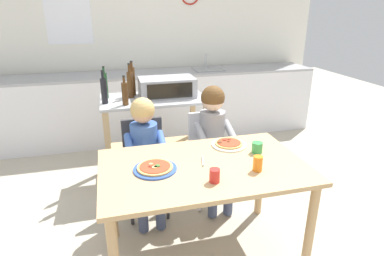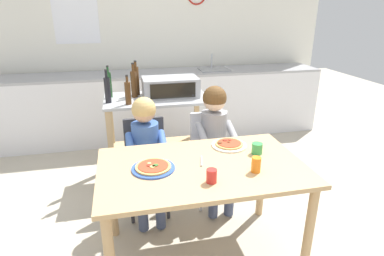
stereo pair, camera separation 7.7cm
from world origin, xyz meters
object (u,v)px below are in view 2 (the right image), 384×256
Objects in this scene: kitchen_island_cart at (158,124)px; dining_table at (202,178)px; child_in_blue_striped_shirt at (146,145)px; bottle_squat_spirits at (107,89)px; drinking_cup_green at (257,148)px; bottle_slim_sauce at (134,83)px; dining_chair_left at (146,159)px; pizza_plate_blue_rimmed at (153,167)px; drinking_cup_red at (212,176)px; drinking_cup_orange at (256,165)px; pizza_plate_white at (229,145)px; serving_spoon at (201,161)px; toaster_oven at (171,87)px; bottle_clear_vinegar at (136,80)px; dining_chair_right at (211,151)px; bottle_dark_olive_oil at (109,84)px; child_in_grey_shirt at (216,133)px; bottle_brown_beer at (128,93)px.

kitchen_island_cart is 0.76× the size of dining_table.
kitchen_island_cart is 0.73m from child_in_blue_striped_shirt.
bottle_squat_spirits reaches higher than drinking_cup_green.
dining_table is at bearing -74.92° from bottle_slim_sauce.
pizza_plate_blue_rimmed is (-0.00, -0.66, 0.26)m from dining_chair_left.
drinking_cup_red is 0.31m from drinking_cup_orange.
kitchen_island_cart is at bearing 115.85° from drinking_cup_green.
serving_spoon is (-0.27, -0.21, -0.01)m from pizza_plate_white.
bottle_clear_vinegar reaches higher than toaster_oven.
drinking_cup_orange reaches higher than dining_chair_right.
dining_chair_left is 1.00m from drinking_cup_red.
dining_chair_left is 2.92× the size of pizza_plate_blue_rimmed.
bottle_dark_olive_oil is at bearing 169.45° from bottle_slim_sauce.
dining_chair_right is (0.27, -0.56, -0.48)m from toaster_oven.
dining_chair_right is 0.75× the size of child_in_grey_shirt.
bottle_clear_vinegar is (0.03, 0.09, 0.01)m from bottle_slim_sauce.
drinking_cup_orange is (0.03, -0.76, 0.08)m from child_in_grey_shirt.
bottle_slim_sauce reaches higher than drinking_cup_orange.
child_in_grey_shirt is at bearing -90.00° from dining_chair_right.
bottle_squat_spirits reaches higher than dining_chair_left.
bottle_squat_spirits is 1.22m from pizza_plate_blue_rimmed.
bottle_slim_sauce is 0.25× the size of dining_table.
bottle_slim_sauce is 1.60m from drinking_cup_red.
bottle_slim_sauce reaches higher than dining_chair_left.
drinking_cup_red is at bearing -84.36° from kitchen_island_cart.
bottle_squat_spirits is at bearing 133.38° from drinking_cup_green.
serving_spoon is at bearing -115.64° from child_in_grey_shirt.
child_in_grey_shirt is at bearing -41.35° from bottle_dark_olive_oil.
pizza_plate_white is at bearing -75.33° from toaster_oven.
dining_chair_right is at bearing 73.88° from drinking_cup_red.
kitchen_island_cart is 1.26× the size of dining_chair_left.
drinking_cup_red is at bearing -36.47° from pizza_plate_blue_rimmed.
toaster_oven is at bearing 89.78° from dining_table.
child_in_grey_shirt is (0.63, -0.72, -0.30)m from bottle_slim_sauce.
bottle_dark_olive_oil reaches higher than bottle_brown_beer.
drinking_cup_orange reaches higher than drinking_cup_green.
serving_spoon is (0.43, -1.03, -0.24)m from bottle_brown_beer.
kitchen_island_cart is 7.31× the size of serving_spoon.
pizza_plate_blue_rimmed is at bearing -174.33° from serving_spoon.
child_in_blue_striped_shirt is (0.01, -0.86, -0.34)m from bottle_clear_vinegar.
drinking_cup_orange is at bearing -68.09° from bottle_clear_vinegar.
child_in_grey_shirt reaches higher than drinking_cup_green.
kitchen_island_cart is 1.50m from drinking_cup_red.
dining_table is at bearing -68.48° from bottle_brown_beer.
dining_chair_left and dining_chair_right have the same top height.
bottle_dark_olive_oil is 0.27m from bottle_clear_vinegar.
bottle_clear_vinegar is 4.41× the size of drinking_cup_green.
bottle_brown_beer is at bearing 145.73° from child_in_grey_shirt.
child_in_blue_striped_shirt is (-0.32, -0.72, -0.29)m from toaster_oven.
bottle_squat_spirits is 0.19m from bottle_dark_olive_oil.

